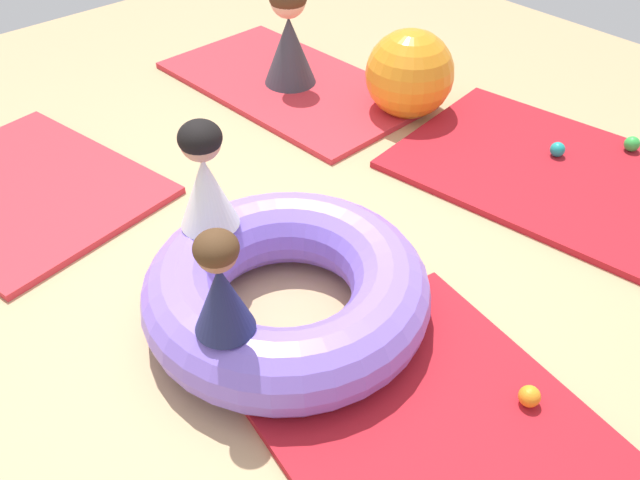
# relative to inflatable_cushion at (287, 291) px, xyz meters

# --- Properties ---
(ground_plane) EXTENTS (8.00, 8.00, 0.00)m
(ground_plane) POSITION_rel_inflatable_cushion_xyz_m (-0.11, 0.09, -0.18)
(ground_plane) COLOR tan
(gym_mat_front) EXTENTS (1.61, 1.37, 0.04)m
(gym_mat_front) POSITION_rel_inflatable_cushion_xyz_m (-1.78, -0.48, -0.16)
(gym_mat_front) COLOR red
(gym_mat_front) RESTS_ON ground
(gym_mat_far_left) EXTENTS (2.05, 1.46, 0.04)m
(gym_mat_far_left) POSITION_rel_inflatable_cushion_xyz_m (1.10, -0.01, -0.16)
(gym_mat_far_left) COLOR #B21923
(gym_mat_far_left) RESTS_ON ground
(gym_mat_near_left) EXTENTS (1.87, 1.49, 0.04)m
(gym_mat_near_left) POSITION_rel_inflatable_cushion_xyz_m (0.11, 1.93, -0.16)
(gym_mat_near_left) COLOR #B21923
(gym_mat_near_left) RESTS_ON ground
(gym_mat_center_rear) EXTENTS (1.92, 1.11, 0.04)m
(gym_mat_center_rear) POSITION_rel_inflatable_cushion_xyz_m (-1.77, 1.51, -0.16)
(gym_mat_center_rear) COLOR red
(gym_mat_center_rear) RESTS_ON ground
(inflatable_cushion) EXTENTS (1.28, 1.28, 0.35)m
(inflatable_cushion) POSITION_rel_inflatable_cushion_xyz_m (0.00, 0.00, 0.00)
(inflatable_cushion) COLOR #8466E0
(inflatable_cushion) RESTS_ON ground
(child_in_white) EXTENTS (0.35, 0.35, 0.53)m
(child_in_white) POSITION_rel_inflatable_cushion_xyz_m (-0.43, -0.08, 0.43)
(child_in_white) COLOR white
(child_in_white) RESTS_ON inflatable_cushion
(child_in_navy) EXTENTS (0.31, 0.31, 0.46)m
(child_in_navy) POSITION_rel_inflatable_cushion_xyz_m (0.14, -0.42, 0.40)
(child_in_navy) COLOR navy
(child_in_navy) RESTS_ON inflatable_cushion
(adult_seated) EXTENTS (0.40, 0.40, 0.72)m
(adult_seated) POSITION_rel_inflatable_cushion_xyz_m (-1.77, 1.51, 0.21)
(adult_seated) COLOR #383842
(adult_seated) RESTS_ON gym_mat_center_rear
(play_ball_green) EXTENTS (0.09, 0.09, 0.09)m
(play_ball_green) POSITION_rel_inflatable_cushion_xyz_m (0.33, 2.46, -0.09)
(play_ball_green) COLOR green
(play_ball_green) RESTS_ON gym_mat_near_left
(play_ball_teal) EXTENTS (0.09, 0.09, 0.09)m
(play_ball_teal) POSITION_rel_inflatable_cushion_xyz_m (0.06, 2.07, -0.09)
(play_ball_teal) COLOR teal
(play_ball_teal) RESTS_ON gym_mat_near_left
(play_ball_orange) EXTENTS (0.09, 0.09, 0.09)m
(play_ball_orange) POSITION_rel_inflatable_cushion_xyz_m (1.03, 0.39, -0.09)
(play_ball_orange) COLOR orange
(play_ball_orange) RESTS_ON gym_mat_far_left
(exercise_ball_large) EXTENTS (0.58, 0.58, 0.58)m
(exercise_ball_large) POSITION_rel_inflatable_cushion_xyz_m (-0.95, 1.84, 0.11)
(exercise_ball_large) COLOR orange
(exercise_ball_large) RESTS_ON ground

